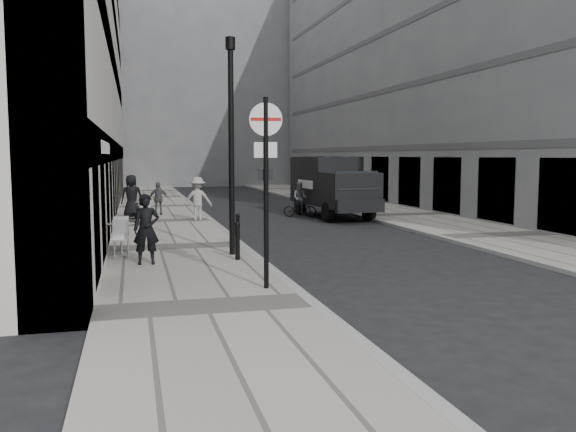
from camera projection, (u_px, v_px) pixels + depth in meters
name	position (u px, v px, depth m)	size (l,w,h in m)	color
ground	(361.00, 349.00, 9.10)	(120.00, 120.00, 0.00)	black
sidewalk	(164.00, 222.00, 25.96)	(4.00, 60.00, 0.12)	#A09C91
far_sidewalk	(402.00, 215.00, 28.67)	(4.00, 60.00, 0.12)	#A09C91
building_left	(72.00, 32.00, 30.36)	(4.00, 45.00, 18.00)	beige
building_right	(437.00, 32.00, 35.18)	(6.00, 45.00, 20.00)	gray
building_far	(178.00, 76.00, 62.38)	(24.00, 16.00, 22.00)	gray
walking_man	(146.00, 229.00, 15.41)	(0.65, 0.43, 1.79)	black
sign_post	(266.00, 167.00, 12.46)	(0.67, 0.15, 3.94)	black
lamppost	(231.00, 135.00, 16.71)	(0.27, 0.27, 5.94)	black
bollard_near	(238.00, 230.00, 18.76)	(0.12, 0.12, 0.91)	black
bollard_far	(237.00, 242.00, 16.12)	(0.13, 0.13, 0.94)	black
panel_van	(331.00, 183.00, 28.39)	(2.57, 6.08, 2.80)	black
cyclist	(300.00, 203.00, 28.51)	(1.62, 1.05, 1.65)	black
pedestrian_a	(159.00, 199.00, 28.20)	(0.90, 0.37, 1.53)	#525257
pedestrian_b	(198.00, 199.00, 25.84)	(1.19, 0.68, 1.84)	#AAA49D
pedestrian_c	(132.00, 197.00, 26.51)	(0.95, 0.62, 1.93)	black
cafe_table_near	(121.00, 236.00, 16.99)	(0.79, 1.78, 1.02)	silver
cafe_table_mid	(145.00, 211.00, 24.82)	(0.79, 1.78, 1.02)	silver
cafe_table_far	(145.00, 213.00, 24.45)	(0.69, 1.56, 0.89)	#B8B8BB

